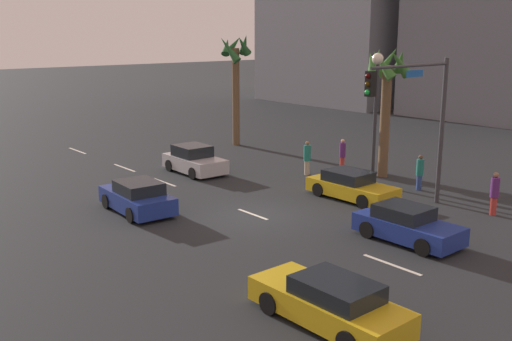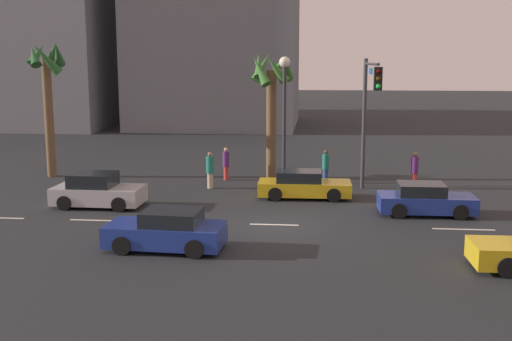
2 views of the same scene
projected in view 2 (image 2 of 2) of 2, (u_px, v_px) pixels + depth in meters
ground_plane at (277, 225)px, 24.75m from camera, size 220.00×220.00×0.00m
lane_stripe_2 at (97, 220)px, 25.43m from camera, size 2.21×0.14×0.01m
lane_stripe_3 at (274, 225)px, 24.76m from camera, size 1.91×0.14×0.01m
lane_stripe_4 at (464, 229)px, 24.08m from camera, size 2.34×0.14×0.01m
car_0 at (303, 185)px, 29.49m from camera, size 4.32×1.89×1.28m
car_1 at (97, 191)px, 27.75m from camera, size 3.95×2.04×1.50m
car_2 at (425, 200)px, 26.30m from camera, size 3.94×1.86×1.32m
car_5 at (167, 231)px, 21.50m from camera, size 4.08×2.12×1.37m
traffic_signal at (369, 103)px, 29.23m from camera, size 0.39×5.52×6.45m
streetlamp at (284, 97)px, 31.65m from camera, size 0.56×0.56×6.54m
pedestrian_0 at (326, 166)px, 33.00m from camera, size 0.50×0.50×1.74m
pedestrian_1 at (415, 169)px, 31.56m from camera, size 0.42×0.42×1.85m
pedestrian_2 at (210, 169)px, 31.63m from camera, size 0.48×0.48×1.84m
pedestrian_3 at (226, 163)px, 33.81m from camera, size 0.42×0.42×1.76m
palm_tree_0 at (271, 88)px, 33.38m from camera, size 2.46×2.62×6.86m
palm_tree_1 at (47, 81)px, 34.05m from camera, size 2.37×2.47×7.44m
building_0 at (12, 22)px, 70.78m from camera, size 21.06×17.94×21.13m
building_2 at (218, 4)px, 60.83m from camera, size 15.17×16.52×23.24m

